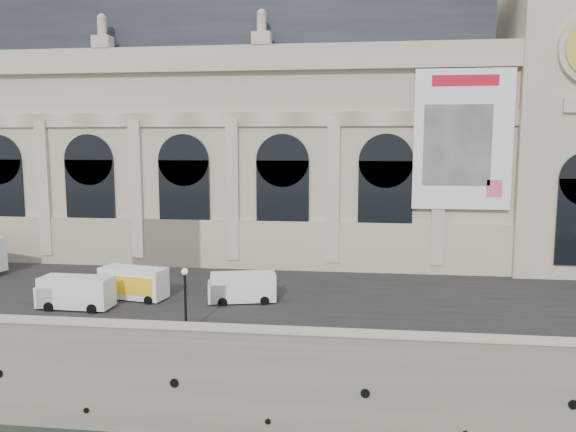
% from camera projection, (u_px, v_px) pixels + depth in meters
% --- Properties ---
extents(quay, '(160.00, 70.00, 6.00)m').
position_uv_depth(quay, '(249.00, 269.00, 70.34)').
color(quay, gray).
rests_on(quay, ground).
extents(street, '(160.00, 24.00, 0.06)m').
position_uv_depth(street, '(203.00, 288.00, 49.28)').
color(street, '#2D2D2D').
rests_on(street, quay).
extents(parapet, '(160.00, 1.40, 1.21)m').
position_uv_depth(parapet, '(146.00, 332.00, 36.02)').
color(parapet, gray).
rests_on(parapet, quay).
extents(museum, '(69.00, 18.70, 29.10)m').
position_uv_depth(museum, '(190.00, 134.00, 64.83)').
color(museum, beige).
rests_on(museum, quay).
extents(clock_pavilion, '(13.00, 14.72, 36.70)m').
position_uv_depth(clock_pavilion, '(565.00, 96.00, 56.58)').
color(clock_pavilion, beige).
rests_on(clock_pavilion, quay).
extents(van_b, '(5.71, 2.47, 2.52)m').
position_uv_depth(van_b, '(73.00, 292.00, 43.12)').
color(van_b, white).
rests_on(van_b, quay).
extents(van_c, '(5.67, 3.20, 2.38)m').
position_uv_depth(van_c, '(239.00, 288.00, 44.79)').
color(van_c, white).
rests_on(van_c, quay).
extents(box_truck, '(6.79, 3.31, 2.63)m').
position_uv_depth(box_truck, '(130.00, 283.00, 45.87)').
color(box_truck, white).
rests_on(box_truck, quay).
extents(lamp_right, '(0.46, 0.46, 4.51)m').
position_uv_depth(lamp_right, '(185.00, 302.00, 37.24)').
color(lamp_right, black).
rests_on(lamp_right, quay).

